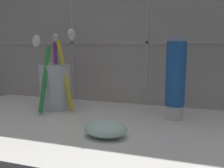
{
  "coord_description": "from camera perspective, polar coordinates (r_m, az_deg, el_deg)",
  "views": [
    {
      "loc": [
        12.54,
        -40.15,
        15.91
      ],
      "look_at": [
        -1.86,
        2.91,
        8.84
      ],
      "focal_mm": 40.0,
      "sensor_mm": 36.0,
      "label": 1
    }
  ],
  "objects": [
    {
      "name": "toothpaste_tube",
      "position": [
        0.48,
        14.3,
        1.08
      ],
      "size": [
        3.85,
        3.66,
        15.39
      ],
      "color": "white",
      "rests_on": "sink_counter"
    },
    {
      "name": "sink_counter",
      "position": [
        0.45,
        1.1,
        -10.67
      ],
      "size": [
        75.59,
        34.82,
        2.0
      ],
      "primitive_type": "cube",
      "color": "silver",
      "rests_on": "ground"
    },
    {
      "name": "soap_bar",
      "position": [
        0.39,
        -1.79,
        -10.16
      ],
      "size": [
        6.79,
        5.02,
        2.52
      ],
      "primitive_type": "ellipsoid",
      "color": "silver",
      "rests_on": "sink_counter"
    },
    {
      "name": "toothbrush_cup",
      "position": [
        0.56,
        -12.76,
        -0.13
      ],
      "size": [
        10.74,
        14.69,
        17.37
      ],
      "color": "silver",
      "rests_on": "sink_counter"
    },
    {
      "name": "tile_wall_backsplash",
      "position": [
        0.59,
        6.43,
        14.45
      ],
      "size": [
        85.59,
        1.72,
        43.5
      ],
      "color": "#B7B2A8",
      "rests_on": "ground"
    }
  ]
}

